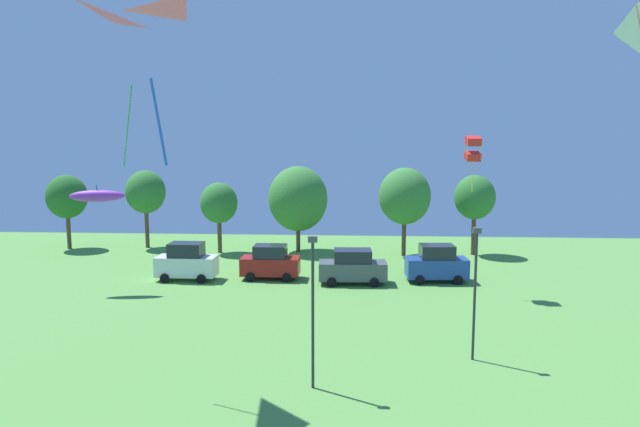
{
  "coord_description": "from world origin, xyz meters",
  "views": [
    {
      "loc": [
        2.72,
        2.21,
        9.88
      ],
      "look_at": [
        1.79,
        17.75,
        7.83
      ],
      "focal_mm": 32.0,
      "sensor_mm": 36.0,
      "label": 1
    }
  ],
  "objects_px": {
    "kite_flying_0": "(152,62)",
    "treeline_tree_2": "(219,203)",
    "parked_car_leftmost": "(187,262)",
    "parked_car_rightmost_in_row": "(437,264)",
    "parked_car_second_from_left": "(270,262)",
    "treeline_tree_1": "(146,192)",
    "kite_flying_7": "(640,29)",
    "treeline_tree_3": "(298,199)",
    "kite_flying_4": "(473,149)",
    "kite_flying_3": "(126,49)",
    "light_post_1": "(475,286)",
    "light_post_0": "(313,303)",
    "kite_flying_5": "(97,196)",
    "treeline_tree_4": "(405,196)",
    "treeline_tree_0": "(67,197)",
    "treeline_tree_5": "(475,198)",
    "parked_car_third_from_left": "(353,267)"
  },
  "relations": [
    {
      "from": "kite_flying_3",
      "to": "kite_flying_7",
      "type": "relative_size",
      "value": 0.9
    },
    {
      "from": "light_post_1",
      "to": "kite_flying_5",
      "type": "bearing_deg",
      "value": 154.2
    },
    {
      "from": "kite_flying_4",
      "to": "parked_car_leftmost",
      "type": "distance_m",
      "value": 20.84
    },
    {
      "from": "kite_flying_3",
      "to": "parked_car_third_from_left",
      "type": "height_order",
      "value": "kite_flying_3"
    },
    {
      "from": "kite_flying_0",
      "to": "kite_flying_7",
      "type": "height_order",
      "value": "kite_flying_7"
    },
    {
      "from": "kite_flying_4",
      "to": "treeline_tree_1",
      "type": "relative_size",
      "value": 0.5
    },
    {
      "from": "kite_flying_5",
      "to": "light_post_0",
      "type": "xyz_separation_m",
      "value": [
        14.94,
        -13.94,
        -2.75
      ]
    },
    {
      "from": "kite_flying_3",
      "to": "kite_flying_4",
      "type": "xyz_separation_m",
      "value": [
        11.5,
        26.36,
        -2.22
      ]
    },
    {
      "from": "treeline_tree_0",
      "to": "treeline_tree_5",
      "type": "relative_size",
      "value": 0.98
    },
    {
      "from": "parked_car_second_from_left",
      "to": "treeline_tree_0",
      "type": "height_order",
      "value": "treeline_tree_0"
    },
    {
      "from": "kite_flying_0",
      "to": "kite_flying_4",
      "type": "relative_size",
      "value": 1.28
    },
    {
      "from": "parked_car_second_from_left",
      "to": "light_post_0",
      "type": "distance_m",
      "value": 18.29
    },
    {
      "from": "treeline_tree_1",
      "to": "treeline_tree_5",
      "type": "relative_size",
      "value": 1.03
    },
    {
      "from": "parked_car_second_from_left",
      "to": "treeline_tree_4",
      "type": "bearing_deg",
      "value": 40.95
    },
    {
      "from": "parked_car_second_from_left",
      "to": "treeline_tree_1",
      "type": "height_order",
      "value": "treeline_tree_1"
    },
    {
      "from": "parked_car_rightmost_in_row",
      "to": "treeline_tree_1",
      "type": "relative_size",
      "value": 0.61
    },
    {
      "from": "kite_flying_0",
      "to": "treeline_tree_3",
      "type": "bearing_deg",
      "value": 83.58
    },
    {
      "from": "kite_flying_0",
      "to": "treeline_tree_4",
      "type": "xyz_separation_m",
      "value": [
        12.12,
        25.57,
        -7.77
      ]
    },
    {
      "from": "parked_car_third_from_left",
      "to": "treeline_tree_2",
      "type": "xyz_separation_m",
      "value": [
        -11.6,
        10.03,
        3.18
      ]
    },
    {
      "from": "parked_car_second_from_left",
      "to": "light_post_0",
      "type": "height_order",
      "value": "light_post_0"
    },
    {
      "from": "parked_car_leftmost",
      "to": "parked_car_rightmost_in_row",
      "type": "height_order",
      "value": "parked_car_leftmost"
    },
    {
      "from": "light_post_1",
      "to": "treeline_tree_5",
      "type": "height_order",
      "value": "treeline_tree_5"
    },
    {
      "from": "kite_flying_4",
      "to": "treeline_tree_1",
      "type": "height_order",
      "value": "kite_flying_4"
    },
    {
      "from": "kite_flying_5",
      "to": "treeline_tree_4",
      "type": "xyz_separation_m",
      "value": [
        20.75,
        12.32,
        -1.14
      ]
    },
    {
      "from": "parked_car_second_from_left",
      "to": "light_post_1",
      "type": "height_order",
      "value": "light_post_1"
    },
    {
      "from": "kite_flying_3",
      "to": "kite_flying_4",
      "type": "distance_m",
      "value": 28.84
    },
    {
      "from": "kite_flying_7",
      "to": "treeline_tree_3",
      "type": "distance_m",
      "value": 28.96
    },
    {
      "from": "kite_flying_0",
      "to": "treeline_tree_0",
      "type": "relative_size",
      "value": 0.68
    },
    {
      "from": "parked_car_leftmost",
      "to": "light_post_1",
      "type": "distance_m",
      "value": 21.95
    },
    {
      "from": "kite_flying_3",
      "to": "parked_car_rightmost_in_row",
      "type": "height_order",
      "value": "kite_flying_3"
    },
    {
      "from": "kite_flying_0",
      "to": "treeline_tree_2",
      "type": "height_order",
      "value": "kite_flying_0"
    },
    {
      "from": "kite_flying_3",
      "to": "treeline_tree_5",
      "type": "relative_size",
      "value": 0.33
    },
    {
      "from": "kite_flying_4",
      "to": "kite_flying_3",
      "type": "bearing_deg",
      "value": -113.57
    },
    {
      "from": "light_post_0",
      "to": "treeline_tree_1",
      "type": "xyz_separation_m",
      "value": [
        -17.26,
        28.65,
        1.6
      ]
    },
    {
      "from": "treeline_tree_2",
      "to": "treeline_tree_4",
      "type": "xyz_separation_m",
      "value": [
        15.9,
        -0.4,
        0.73
      ]
    },
    {
      "from": "kite_flying_4",
      "to": "parked_car_leftmost",
      "type": "xyz_separation_m",
      "value": [
        -19.15,
        2.02,
        -7.96
      ]
    },
    {
      "from": "kite_flying_0",
      "to": "light_post_0",
      "type": "height_order",
      "value": "kite_flying_0"
    },
    {
      "from": "light_post_0",
      "to": "treeline_tree_2",
      "type": "distance_m",
      "value": 28.52
    },
    {
      "from": "kite_flying_0",
      "to": "treeline_tree_0",
      "type": "xyz_separation_m",
      "value": [
        -17.79,
        26.93,
        -8.15
      ]
    },
    {
      "from": "treeline_tree_2",
      "to": "kite_flying_7",
      "type": "bearing_deg",
      "value": -35.82
    },
    {
      "from": "kite_flying_0",
      "to": "light_post_0",
      "type": "distance_m",
      "value": 11.33
    },
    {
      "from": "kite_flying_3",
      "to": "treeline_tree_2",
      "type": "bearing_deg",
      "value": 101.3
    },
    {
      "from": "kite_flying_0",
      "to": "parked_car_leftmost",
      "type": "bearing_deg",
      "value": 103.23
    },
    {
      "from": "parked_car_third_from_left",
      "to": "light_post_0",
      "type": "distance_m",
      "value": 16.86
    },
    {
      "from": "treeline_tree_0",
      "to": "light_post_1",
      "type": "bearing_deg",
      "value": -38.01
    },
    {
      "from": "treeline_tree_2",
      "to": "treeline_tree_3",
      "type": "bearing_deg",
      "value": 6.76
    },
    {
      "from": "treeline_tree_0",
      "to": "treeline_tree_1",
      "type": "relative_size",
      "value": 0.95
    },
    {
      "from": "kite_flying_7",
      "to": "light_post_1",
      "type": "height_order",
      "value": "kite_flying_7"
    },
    {
      "from": "treeline_tree_3",
      "to": "kite_flying_7",
      "type": "bearing_deg",
      "value": -45.69
    },
    {
      "from": "parked_car_third_from_left",
      "to": "treeline_tree_0",
      "type": "bearing_deg",
      "value": 154.34
    }
  ]
}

